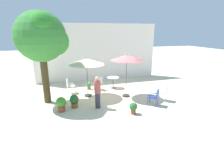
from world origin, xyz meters
TOP-DOWN VIEW (x-y plane):
  - ground_plane at (0.00, 0.00)m, footprint 60.00×60.00m
  - villa_facade at (0.00, 4.19)m, footprint 9.47×0.30m
  - shade_tree at (-3.64, 0.30)m, footprint 2.63×2.51m
  - patio_umbrella_0 at (0.77, -0.11)m, footprint 1.83×1.83m
  - patio_umbrella_1 at (-1.41, 0.56)m, footprint 2.02×2.02m
  - cafe_table_0 at (0.50, 1.65)m, footprint 0.80×0.80m
  - patio_chair_0 at (1.72, -1.79)m, footprint 0.65×0.65m
  - patio_chair_1 at (-0.52, 1.52)m, footprint 0.57×0.57m
  - patio_chair_2 at (2.56, -1.36)m, footprint 0.62×0.62m
  - patio_chair_3 at (-2.42, 1.36)m, footprint 0.53×0.51m
  - potted_plant_0 at (0.26, -2.39)m, footprint 0.38×0.38m
  - potted_plant_1 at (-2.98, -1.16)m, footprint 0.49×0.49m
  - potted_plant_2 at (-1.13, 1.88)m, footprint 0.33×0.33m
  - potted_plant_3 at (-2.33, -0.87)m, footprint 0.47×0.47m
  - standing_person at (-1.19, -1.22)m, footprint 0.44×0.44m

SIDE VIEW (x-z plane):
  - ground_plane at x=0.00m, z-range 0.00..0.00m
  - potted_plant_2 at x=-1.13m, z-range 0.03..0.50m
  - potted_plant_0 at x=0.26m, z-range 0.04..0.60m
  - potted_plant_3 at x=-2.33m, z-range 0.04..0.72m
  - potted_plant_1 at x=-2.98m, z-range 0.04..0.78m
  - patio_chair_1 at x=-0.52m, z-range 0.07..0.94m
  - patio_chair_2 at x=2.56m, z-range 0.08..0.96m
  - cafe_table_0 at x=0.50m, z-range 0.15..0.90m
  - patio_chair_0 at x=1.72m, z-range 0.08..0.98m
  - patio_chair_3 at x=-2.42m, z-range 0.08..1.01m
  - standing_person at x=-1.19m, z-range 0.02..1.66m
  - patio_umbrella_1 at x=-1.41m, z-range 0.91..3.24m
  - villa_facade at x=0.00m, z-range 0.00..4.32m
  - patio_umbrella_0 at x=0.77m, z-range 1.02..3.54m
  - shade_tree at x=-3.64m, z-range 1.11..5.86m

